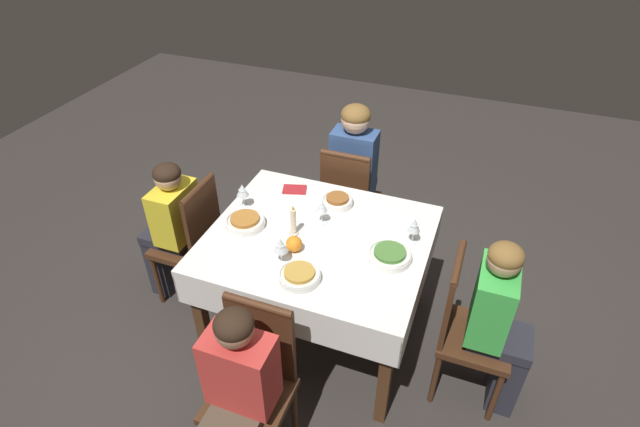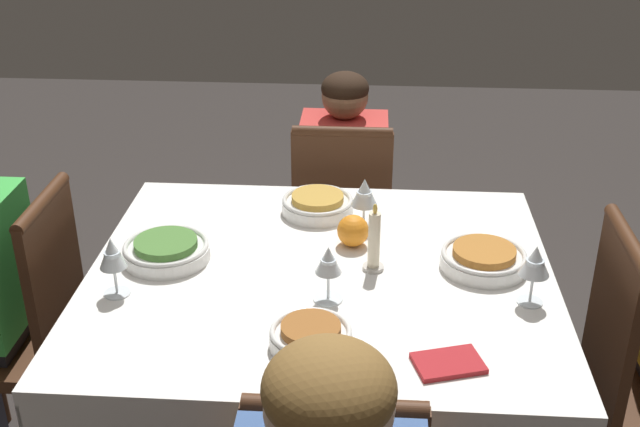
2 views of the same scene
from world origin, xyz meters
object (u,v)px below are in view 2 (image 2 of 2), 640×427
(bowl_north, at_px, (309,336))
(bowl_south, at_px, (318,204))
(wine_glass_north, at_px, (328,263))
(bowl_west, at_px, (484,258))
(wine_glass_east, at_px, (112,255))
(dining_table, at_px, (321,303))
(orange_fruit, at_px, (353,231))
(napkin_red_folded, at_px, (448,363))
(bowl_east, at_px, (166,250))
(chair_east, at_px, (29,326))
(wine_glass_west, at_px, (535,263))
(chair_south, at_px, (342,227))
(wine_glass_south, at_px, (364,194))
(person_child_red, at_px, (344,191))
(candle_centerpiece, at_px, (374,244))

(bowl_north, xyz_separation_m, bowl_south, (0.03, -0.66, -0.00))
(wine_glass_north, xyz_separation_m, bowl_west, (-0.39, -0.18, -0.07))
(wine_glass_east, bearing_deg, wine_glass_north, -179.00)
(dining_table, height_order, bowl_south, bowl_south)
(bowl_west, height_order, orange_fruit, orange_fruit)
(napkin_red_folded, bearing_deg, bowl_south, -65.20)
(bowl_west, bearing_deg, bowl_south, -32.89)
(bowl_east, bearing_deg, wine_glass_east, 65.40)
(bowl_north, bearing_deg, bowl_south, -87.61)
(chair_east, xyz_separation_m, bowl_north, (-0.84, 0.41, 0.30))
(wine_glass_west, relative_size, napkin_red_folded, 0.93)
(chair_south, xyz_separation_m, bowl_east, (0.43, 0.73, 0.30))
(bowl_north, height_order, bowl_south, same)
(chair_south, bearing_deg, wine_glass_south, 98.71)
(person_child_red, bearing_deg, wine_glass_west, 115.13)
(chair_east, bearing_deg, candle_centerpiece, 85.95)
(person_child_red, bearing_deg, candle_centerpiece, 96.85)
(person_child_red, height_order, wine_glass_east, person_child_red)
(chair_south, xyz_separation_m, bowl_south, (0.06, 0.43, 0.30))
(bowl_north, xyz_separation_m, wine_glass_south, (-0.11, -0.57, 0.08))
(bowl_south, height_order, napkin_red_folded, bowl_south)
(chair_south, bearing_deg, wine_glass_north, 90.06)
(dining_table, distance_m, bowl_west, 0.44)
(chair_south, distance_m, candle_centerpiece, 0.83)
(wine_glass_north, distance_m, candle_centerpiece, 0.19)
(chair_south, bearing_deg, chair_east, 37.75)
(wine_glass_south, bearing_deg, bowl_east, 22.54)
(bowl_south, relative_size, napkin_red_folded, 1.28)
(napkin_red_folded, bearing_deg, chair_east, -21.99)
(wine_glass_south, bearing_deg, napkin_red_folded, 107.13)
(wine_glass_south, height_order, napkin_red_folded, wine_glass_south)
(wine_glass_east, xyz_separation_m, candle_centerpiece, (-0.62, -0.16, -0.03))
(bowl_east, height_order, candle_centerpiece, candle_centerpiece)
(bowl_north, relative_size, bowl_east, 0.80)
(wine_glass_north, distance_m, bowl_south, 0.48)
(wine_glass_east, relative_size, orange_fruit, 1.78)
(bowl_west, xyz_separation_m, candle_centerpiece, (0.28, 0.03, 0.05))
(bowl_west, relative_size, bowl_east, 0.98)
(dining_table, bearing_deg, orange_fruit, -117.42)
(bowl_north, relative_size, orange_fruit, 2.11)
(wine_glass_south, relative_size, bowl_west, 0.67)
(dining_table, height_order, candle_centerpiece, candle_centerpiece)
(chair_east, height_order, candle_centerpiece, candle_centerpiece)
(dining_table, height_order, chair_east, chair_east)
(chair_east, distance_m, bowl_south, 0.90)
(chair_south, relative_size, bowl_north, 4.98)
(bowl_south, height_order, orange_fruit, orange_fruit)
(dining_table, relative_size, wine_glass_north, 8.21)
(candle_centerpiece, bearing_deg, dining_table, 10.03)
(chair_south, height_order, napkin_red_folded, chair_south)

